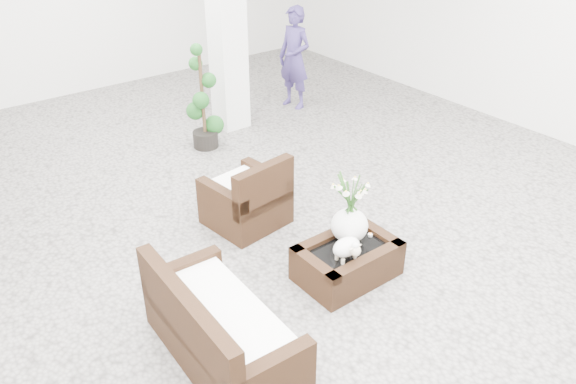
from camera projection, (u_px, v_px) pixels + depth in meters
ground at (282, 241)px, 5.88m from camera, size 11.00×11.00×0.00m
column at (225, 1)px, 7.56m from camera, size 0.40×0.40×3.50m
coffee_table at (347, 262)px, 5.31m from camera, size 0.90×0.60×0.31m
sheep_figurine at (346, 249)px, 5.05m from camera, size 0.28×0.23×0.21m
planter_narcissus at (351, 203)px, 5.15m from camera, size 0.44×0.44×0.80m
tealight at (370, 235)px, 5.40m from camera, size 0.04×0.04×0.03m
armchair at (245, 190)px, 5.99m from camera, size 0.81×0.79×0.78m
loveseat at (223, 319)px, 4.34m from camera, size 0.74×1.45×0.76m
topiary at (202, 98)px, 7.46m from camera, size 0.37×0.37×1.39m
shopper at (294, 58)px, 8.71m from camera, size 0.47×0.62×1.53m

